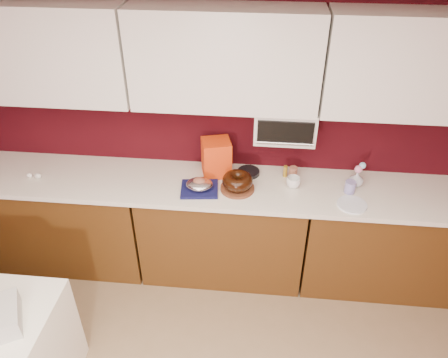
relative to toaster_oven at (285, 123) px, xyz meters
name	(u,v)px	position (x,y,z in m)	size (l,w,h in m)	color
ceiling	(126,91)	(-0.45, -2.10, 1.12)	(4.00, 4.50, 0.02)	white
wall_back	(227,126)	(-0.45, 0.15, -0.12)	(4.00, 0.02, 2.50)	#3A070D
base_cabinet_left	(70,220)	(-1.78, -0.17, -0.95)	(1.31, 0.58, 0.86)	#543110
base_cabinet_center	(223,230)	(-0.45, -0.17, -0.95)	(1.31, 0.58, 0.86)	#543110
base_cabinet_right	(385,241)	(0.88, -0.17, -0.95)	(1.31, 0.58, 0.86)	#543110
countertop	(223,186)	(-0.45, -0.17, -0.49)	(4.00, 0.62, 0.04)	white
upper_cabinet_left	(39,53)	(-1.78, -0.02, 0.48)	(1.31, 0.33, 0.70)	white
upper_cabinet_center	(225,59)	(-0.45, -0.02, 0.48)	(1.31, 0.33, 0.70)	white
upper_cabinet_right	(425,66)	(0.88, -0.02, 0.48)	(1.31, 0.33, 0.70)	white
toaster_oven	(285,123)	(0.00, 0.00, 0.00)	(0.45, 0.30, 0.25)	white
toaster_oven_door	(285,133)	(0.00, -0.16, 0.00)	(0.40, 0.02, 0.18)	black
toaster_oven_handle	(284,143)	(0.00, -0.18, -0.07)	(0.02, 0.02, 0.42)	silver
cake_base	(237,188)	(-0.33, -0.22, -0.46)	(0.26, 0.26, 0.02)	brown
bundt_cake	(238,181)	(-0.33, -0.22, -0.39)	(0.23, 0.23, 0.10)	black
navy_towel	(200,189)	(-0.62, -0.26, -0.46)	(0.28, 0.24, 0.02)	#121445
foil_ham_nest	(199,184)	(-0.62, -0.26, -0.42)	(0.20, 0.17, 0.08)	silver
roasted_ham	(199,182)	(-0.62, -0.26, -0.40)	(0.10, 0.08, 0.06)	#9F5E48
pandoro_box	(216,158)	(-0.52, -0.01, -0.33)	(0.22, 0.20, 0.30)	red
dark_pan	(249,172)	(-0.26, 0.00, -0.46)	(0.18, 0.18, 0.03)	black
coffee_mug	(293,181)	(0.10, -0.14, -0.42)	(0.09, 0.09, 0.10)	white
blue_jar	(350,187)	(0.52, -0.17, -0.43)	(0.08, 0.08, 0.10)	#241C9D
flower_vase	(357,178)	(0.58, -0.07, -0.41)	(0.09, 0.09, 0.13)	silver
flower_pink	(358,169)	(0.58, -0.07, -0.33)	(0.06, 0.06, 0.06)	pink
flower_blue	(363,166)	(0.61, -0.05, -0.30)	(0.05, 0.05, 0.05)	#9AD4F6
china_plate	(352,205)	(0.52, -0.33, -0.47)	(0.22, 0.22, 0.01)	white
amber_bottle	(285,171)	(0.04, 0.00, -0.43)	(0.03, 0.03, 0.10)	olive
paper_cup	(293,172)	(0.10, -0.01, -0.43)	(0.06, 0.06, 0.10)	#9B5D46
egg_left	(29,175)	(-2.00, -0.22, -0.46)	(0.05, 0.04, 0.04)	white
egg_right	(38,176)	(-1.92, -0.23, -0.45)	(0.06, 0.05, 0.05)	silver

